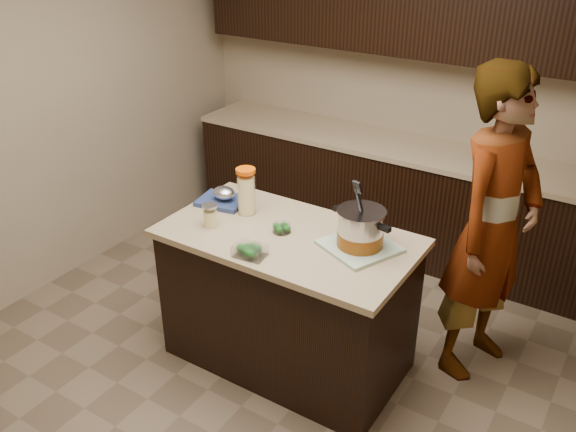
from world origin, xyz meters
name	(u,v)px	position (x,y,z in m)	size (l,w,h in m)	color
ground_plane	(288,358)	(0.00, 0.00, 0.00)	(4.00, 4.00, 0.00)	brown
room_shell	(288,95)	(0.00, 0.00, 1.71)	(4.04, 4.04, 2.72)	tan
back_cabinets	(408,139)	(0.00, 1.74, 0.94)	(3.60, 0.63, 2.33)	black
island	(288,299)	(0.00, 0.00, 0.45)	(1.46, 0.81, 0.90)	black
dish_towel	(359,246)	(0.41, 0.09, 0.91)	(0.36, 0.36, 0.02)	#5F8E64
stock_pot	(360,230)	(0.41, 0.09, 1.01)	(0.37, 0.32, 0.38)	#B7B7BC
lemonade_pitcher	(246,193)	(-0.36, 0.10, 1.03)	(0.14, 0.14, 0.29)	#F0DF92
mason_jar	(210,216)	(-0.44, -0.15, 0.97)	(0.12, 0.12, 0.15)	#F0DF92
broccoli_tub_left	(282,228)	(-0.05, 0.01, 0.92)	(0.12, 0.12, 0.05)	silver
broccoli_tub_right	(252,251)	(-0.04, -0.29, 0.92)	(0.13, 0.13, 0.05)	silver
broccoli_tub_rect	(250,251)	(-0.05, -0.31, 0.93)	(0.19, 0.15, 0.06)	silver
blue_tray	(223,198)	(-0.56, 0.12, 0.94)	(0.32, 0.28, 0.11)	navy
person	(493,228)	(0.98, 0.63, 0.94)	(0.69, 0.45, 1.89)	gray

